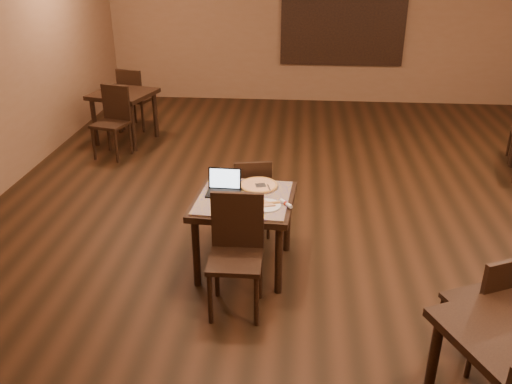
# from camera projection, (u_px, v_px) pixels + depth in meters

# --- Properties ---
(ground) EXTENTS (10.00, 10.00, 0.00)m
(ground) POSITION_uv_depth(u_px,v_px,m) (317.00, 213.00, 6.43)
(ground) COLOR black
(ground) RESTS_ON ground
(wall_back) EXTENTS (8.00, 0.02, 3.00)m
(wall_back) POSITION_uv_depth(u_px,v_px,m) (316.00, 23.00, 10.30)
(wall_back) COLOR #855F43
(wall_back) RESTS_ON ground
(mural) EXTENTS (2.34, 0.05, 1.64)m
(mural) POSITION_uv_depth(u_px,v_px,m) (343.00, 21.00, 10.21)
(mural) COLOR #285D96
(mural) RESTS_ON wall_back
(tiled_table) EXTENTS (0.98, 0.98, 0.76)m
(tiled_table) POSITION_uv_depth(u_px,v_px,m) (244.00, 207.00, 5.11)
(tiled_table) COLOR black
(tiled_table) RESTS_ON ground
(chair_main_near) EXTENTS (0.45, 0.45, 1.04)m
(chair_main_near) POSITION_uv_depth(u_px,v_px,m) (236.00, 247.00, 4.59)
(chair_main_near) COLOR black
(chair_main_near) RESTS_ON ground
(chair_main_far) EXTENTS (0.46, 0.46, 0.90)m
(chair_main_far) POSITION_uv_depth(u_px,v_px,m) (252.00, 193.00, 5.74)
(chair_main_far) COLOR black
(chair_main_far) RESTS_ON ground
(laptop) EXTENTS (0.32, 0.25, 0.22)m
(laptop) POSITION_uv_depth(u_px,v_px,m) (224.00, 186.00, 5.15)
(laptop) COLOR black
(laptop) RESTS_ON tiled_table
(plate) EXTENTS (0.27, 0.27, 0.01)m
(plate) POSITION_uv_depth(u_px,v_px,m) (266.00, 206.00, 4.89)
(plate) COLOR white
(plate) RESTS_ON tiled_table
(pizza_slice) EXTENTS (0.23, 0.23, 0.02)m
(pizza_slice) POSITION_uv_depth(u_px,v_px,m) (266.00, 204.00, 4.88)
(pizza_slice) COLOR beige
(pizza_slice) RESTS_ON plate
(pizza_pan) EXTENTS (0.39, 0.39, 0.01)m
(pizza_pan) POSITION_uv_depth(u_px,v_px,m) (259.00, 187.00, 5.27)
(pizza_pan) COLOR silver
(pizza_pan) RESTS_ON tiled_table
(pizza_whole) EXTENTS (0.37, 0.37, 0.03)m
(pizza_whole) POSITION_uv_depth(u_px,v_px,m) (259.00, 185.00, 5.27)
(pizza_whole) COLOR beige
(pizza_whole) RESTS_ON pizza_pan
(spatula) EXTENTS (0.15, 0.25, 0.01)m
(spatula) POSITION_uv_depth(u_px,v_px,m) (261.00, 185.00, 5.25)
(spatula) COLOR silver
(spatula) RESTS_ON pizza_whole
(napkin_roll) EXTENTS (0.12, 0.15, 0.04)m
(napkin_roll) POSITION_uv_depth(u_px,v_px,m) (286.00, 204.00, 4.90)
(napkin_roll) COLOR white
(napkin_roll) RESTS_ON tiled_table
(other_table_b) EXTENTS (1.04, 1.04, 0.80)m
(other_table_b) POSITION_uv_depth(u_px,v_px,m) (124.00, 101.00, 8.46)
(other_table_b) COLOR black
(other_table_b) RESTS_ON ground
(other_table_b_chair_near) EXTENTS (0.55, 0.55, 1.04)m
(other_table_b_chair_near) POSITION_uv_depth(u_px,v_px,m) (113.00, 117.00, 7.94)
(other_table_b_chair_near) COLOR black
(other_table_b_chair_near) RESTS_ON ground
(other_table_b_chair_far) EXTENTS (0.55, 0.55, 1.04)m
(other_table_b_chair_far) POSITION_uv_depth(u_px,v_px,m) (134.00, 95.00, 9.04)
(other_table_b_chair_far) COLOR black
(other_table_b_chair_far) RESTS_ON ground
(other_table_c_chair_far) EXTENTS (0.57, 0.57, 0.99)m
(other_table_c_chair_far) POSITION_uv_depth(u_px,v_px,m) (491.00, 303.00, 3.93)
(other_table_c_chair_far) COLOR black
(other_table_c_chair_far) RESTS_ON ground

